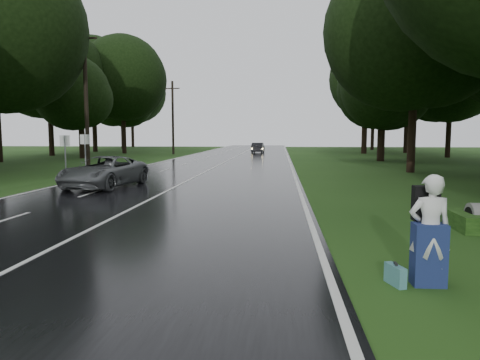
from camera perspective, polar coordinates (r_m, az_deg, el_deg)
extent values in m
plane|color=#224614|center=(11.31, -20.95, -7.31)|extent=(160.00, 160.00, 0.00)
cube|color=black|center=(30.37, -4.16, 1.21)|extent=(12.00, 140.00, 0.04)
cube|color=silver|center=(30.37, -4.16, 1.25)|extent=(0.12, 140.00, 0.01)
imported|color=#535759|center=(21.66, -17.14, 1.04)|extent=(3.09, 5.49, 1.45)
imported|color=black|center=(59.11, 2.34, 4.19)|extent=(1.67, 4.20, 1.36)
imported|color=silver|center=(7.96, 23.34, -6.00)|extent=(0.69, 0.46, 1.87)
cube|color=navy|center=(8.06, 23.22, -8.87)|extent=(0.53, 0.36, 1.05)
cube|color=black|center=(8.15, 22.89, -2.78)|extent=(0.43, 0.23, 0.60)
cube|color=teal|center=(7.96, 19.43, -11.53)|extent=(0.28, 0.50, 0.34)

